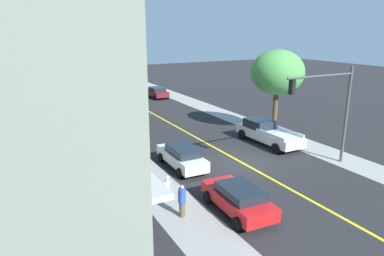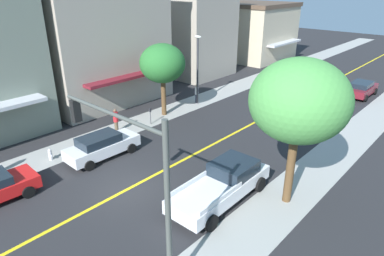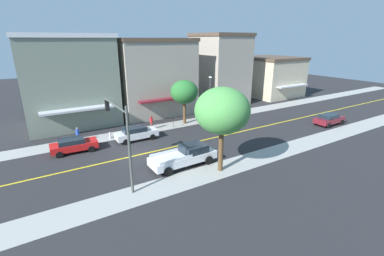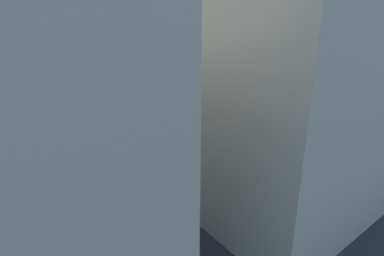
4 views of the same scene
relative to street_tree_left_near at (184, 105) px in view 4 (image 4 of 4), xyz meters
name	(u,v)px [view 4 (image 4 of 4)]	position (x,y,z in m)	size (l,w,h in m)	color
ground_plane	(215,123)	(6.59, -8.98, -4.28)	(140.00, 140.00, 0.00)	#262628
sidewalk_left	(260,137)	(-0.14, -8.98, -4.28)	(2.73, 126.00, 0.01)	#9E9E99
sidewalk_right	(184,112)	(13.31, -8.98, -4.28)	(2.73, 126.00, 0.01)	#9E9E99
road_centerline_stripe	(215,123)	(6.59, -8.98, -4.28)	(0.20, 126.00, 0.00)	yellow
pale_office_building	(375,84)	(-8.05, -12.65, 1.48)	(10.50, 11.14, 11.51)	gray
brick_apartment_block	(283,104)	(-8.05, -1.03, 1.23)	(10.55, 11.23, 11.01)	#A39989
street_tree_left_near	(184,105)	(0.00, 0.00, 0.00)	(3.62, 3.62, 5.85)	brown
street_tree_right_corner	(151,75)	(13.40, -4.23, 1.04)	(4.54, 4.54, 7.28)	brown
fire_hydrant	(263,130)	(0.39, -10.15, -3.92)	(0.44, 0.24, 0.74)	silver
parking_meter	(200,139)	(0.72, -2.14, -3.42)	(0.12, 0.18, 1.30)	#4C4C51
traffic_light_mast	(211,80)	(11.12, -11.94, 0.14)	(5.57, 0.32, 6.61)	#474C47
street_lamp	(135,118)	(0.23, 3.96, -0.51)	(0.70, 0.36, 6.06)	#38383D
red_sedan_left_curb	(273,117)	(2.41, -14.35, -3.52)	(2.23, 4.50, 1.42)	red
white_sedan_left_curb	(232,125)	(2.53, -7.77, -3.48)	(2.00, 4.69, 1.54)	silver
white_pickup_truck	(177,112)	(10.89, -6.27, -3.39)	(2.42, 6.12, 1.78)	silver
pedestrian_blue_shirt	(289,122)	(-0.28, -13.47, -3.40)	(0.37, 0.37, 1.69)	brown
pedestrian_white_shirt	(137,157)	(0.03, 4.07, -3.36)	(0.33, 0.33, 1.73)	#33384C
pedestrian_red_shirt	(229,135)	(-0.05, -4.80, -3.34)	(0.36, 0.36, 1.78)	brown
small_dog	(236,140)	(-0.19, -5.68, -3.93)	(0.46, 0.71, 0.54)	#C6B28C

